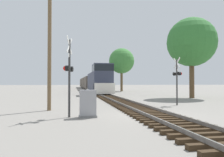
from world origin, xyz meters
TOP-DOWN VIEW (x-y plane):
  - ground_plane at (0.00, 0.00)m, footprint 400.00×400.00m
  - rail_track_bed at (0.00, -0.00)m, footprint 2.60×160.00m
  - freight_train at (0.00, 50.64)m, footprint 2.86×68.89m
  - crossing_signal_near at (-4.57, 0.10)m, footprint 0.54×1.01m
  - crossing_signal_far at (4.14, 5.00)m, footprint 0.42×1.01m
  - relay_cabinet at (-3.57, -0.10)m, footprint 0.96×0.54m
  - utility_pole at (-5.92, 3.30)m, footprint 1.80×0.25m
  - tree_far_right at (9.97, 12.73)m, footprint 5.99×5.99m
  - tree_mid_background at (6.27, 35.46)m, footprint 5.62×5.62m

SIDE VIEW (x-z plane):
  - ground_plane at x=0.00m, z-range 0.00..0.00m
  - rail_track_bed at x=0.00m, z-range -0.02..0.29m
  - relay_cabinet at x=-3.57m, z-range -0.01..1.45m
  - freight_train at x=0.00m, z-range -0.43..4.25m
  - crossing_signal_far at x=4.14m, z-range 0.40..4.34m
  - crossing_signal_near at x=-4.57m, z-range 0.30..4.62m
  - utility_pole at x=-5.92m, z-range 0.17..9.01m
  - tree_mid_background at x=6.27m, z-range 1.94..11.50m
  - tree_far_right at x=9.97m, z-range 1.90..11.77m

